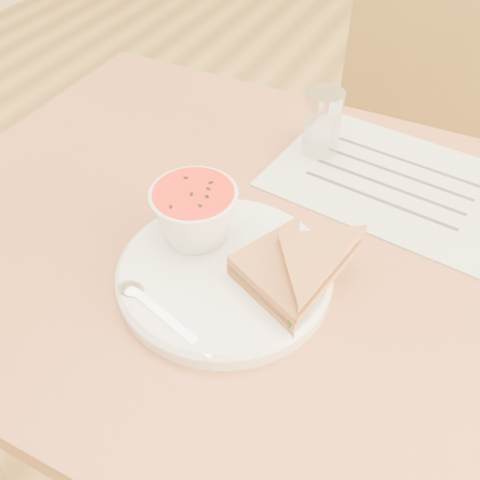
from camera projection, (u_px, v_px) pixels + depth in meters
The scene contains 9 objects.
dining_table at pixel (273, 396), 0.93m from camera, with size 1.00×0.70×0.75m, color brown, non-canonical shape.
chair_far at pixel (395, 163), 1.26m from camera, with size 0.42×0.42×0.94m, color brown, non-canonical shape.
plate at pixel (225, 274), 0.62m from camera, with size 0.25×0.25×0.02m, color white, non-canonical shape.
soup_bowl at pixel (195, 216), 0.63m from camera, with size 0.10×0.10×0.07m, color white, non-canonical shape.
sandwich_half_a at pixel (227, 267), 0.60m from camera, with size 0.11×0.11×0.03m, color #BB7442, non-canonical shape.
sandwich_half_b at pixel (277, 244), 0.60m from camera, with size 0.10×0.10×0.03m, color #BB7442, non-canonical shape.
spoon at pixel (160, 314), 0.56m from camera, with size 0.17×0.03×0.01m, color silver, non-canonical shape.
paper_menu at pixel (393, 180), 0.76m from camera, with size 0.33×0.24×0.00m, color silver, non-canonical shape.
condiment_shaker at pixel (322, 124), 0.77m from camera, with size 0.06×0.06×0.10m, color silver, non-canonical shape.
Camera 1 is at (0.16, -0.45, 1.22)m, focal length 40.00 mm.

